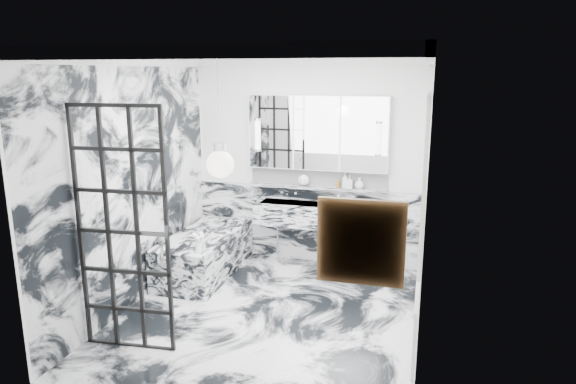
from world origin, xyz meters
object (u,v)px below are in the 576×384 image
(mirror_cabinet, at_px, (318,133))
(bathtub, at_px, (205,254))
(trough_sink, at_px, (314,215))
(crittall_door, at_px, (123,232))

(mirror_cabinet, height_order, bathtub, mirror_cabinet)
(trough_sink, height_order, bathtub, trough_sink)
(crittall_door, distance_m, bathtub, 2.11)
(crittall_door, relative_size, mirror_cabinet, 1.23)
(trough_sink, bearing_deg, mirror_cabinet, 90.00)
(trough_sink, xyz_separation_m, bathtub, (-1.33, -0.66, -0.45))
(trough_sink, height_order, mirror_cabinet, mirror_cabinet)
(crittall_door, bearing_deg, mirror_cabinet, 60.95)
(bathtub, bearing_deg, mirror_cabinet, 32.06)
(crittall_door, height_order, trough_sink, crittall_door)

